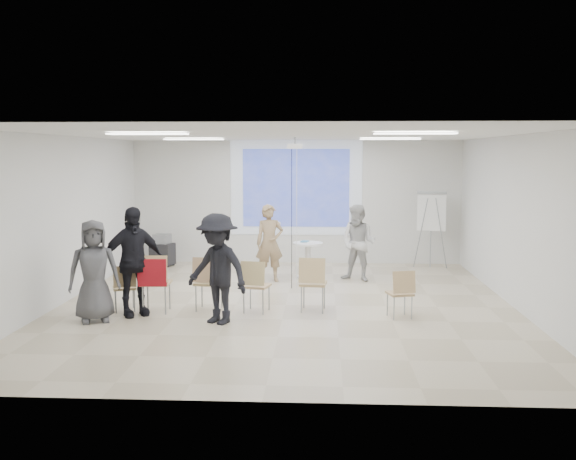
{
  "coord_description": "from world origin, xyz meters",
  "views": [
    {
      "loc": [
        0.63,
        -11.14,
        2.67
      ],
      "look_at": [
        0.0,
        0.8,
        1.25
      ],
      "focal_mm": 40.0,
      "sensor_mm": 36.0,
      "label": 1
    }
  ],
  "objects_px": {
    "chair_right_inner": "(313,279)",
    "audience_outer": "(94,265)",
    "flipchart_easel": "(431,212)",
    "audience_left": "(132,254)",
    "player_right": "(358,239)",
    "audience_mid": "(217,262)",
    "chair_left_mid": "(155,279)",
    "laptop": "(209,281)",
    "player_left": "(270,238)",
    "av_cart": "(162,251)",
    "chair_left_inner": "(207,279)",
    "chair_center": "(255,282)",
    "chair_right_far": "(401,290)",
    "pedestal_table": "(308,258)",
    "chair_far_left": "(124,284)"
  },
  "relations": [
    {
      "from": "player_right",
      "to": "audience_mid",
      "type": "bearing_deg",
      "value": -99.74
    },
    {
      "from": "audience_mid",
      "to": "av_cart",
      "type": "relative_size",
      "value": 2.58
    },
    {
      "from": "pedestal_table",
      "to": "audience_outer",
      "type": "height_order",
      "value": "audience_outer"
    },
    {
      "from": "player_right",
      "to": "audience_mid",
      "type": "distance_m",
      "value": 4.3
    },
    {
      "from": "chair_right_inner",
      "to": "player_left",
      "type": "bearing_deg",
      "value": 114.89
    },
    {
      "from": "chair_left_mid",
      "to": "audience_mid",
      "type": "distance_m",
      "value": 1.36
    },
    {
      "from": "av_cart",
      "to": "audience_left",
      "type": "bearing_deg",
      "value": -66.95
    },
    {
      "from": "player_left",
      "to": "flipchart_easel",
      "type": "bearing_deg",
      "value": 8.98
    },
    {
      "from": "player_right",
      "to": "audience_mid",
      "type": "xyz_separation_m",
      "value": [
        -2.41,
        -3.56,
        0.09
      ]
    },
    {
      "from": "chair_left_mid",
      "to": "flipchart_easel",
      "type": "distance_m",
      "value": 7.08
    },
    {
      "from": "audience_outer",
      "to": "av_cart",
      "type": "bearing_deg",
      "value": 69.62
    },
    {
      "from": "flipchart_easel",
      "to": "av_cart",
      "type": "height_order",
      "value": "flipchart_easel"
    },
    {
      "from": "audience_left",
      "to": "audience_mid",
      "type": "xyz_separation_m",
      "value": [
        1.48,
        -0.42,
        -0.05
      ]
    },
    {
      "from": "player_right",
      "to": "chair_right_inner",
      "type": "distance_m",
      "value": 2.93
    },
    {
      "from": "chair_far_left",
      "to": "av_cart",
      "type": "height_order",
      "value": "chair_far_left"
    },
    {
      "from": "chair_center",
      "to": "laptop",
      "type": "bearing_deg",
      "value": 179.63
    },
    {
      "from": "chair_left_inner",
      "to": "chair_center",
      "type": "relative_size",
      "value": 1.05
    },
    {
      "from": "player_right",
      "to": "audience_mid",
      "type": "height_order",
      "value": "audience_mid"
    },
    {
      "from": "player_right",
      "to": "chair_far_left",
      "type": "xyz_separation_m",
      "value": [
        -4.11,
        -2.9,
        -0.42
      ]
    },
    {
      "from": "chair_right_far",
      "to": "chair_left_mid",
      "type": "bearing_deg",
      "value": 163.24
    },
    {
      "from": "pedestal_table",
      "to": "chair_left_mid",
      "type": "height_order",
      "value": "chair_left_mid"
    },
    {
      "from": "player_left",
      "to": "audience_left",
      "type": "relative_size",
      "value": 0.88
    },
    {
      "from": "laptop",
      "to": "flipchart_easel",
      "type": "height_order",
      "value": "flipchart_easel"
    },
    {
      "from": "chair_right_inner",
      "to": "audience_outer",
      "type": "bearing_deg",
      "value": -162.17
    },
    {
      "from": "av_cart",
      "to": "audience_outer",
      "type": "bearing_deg",
      "value": -73.19
    },
    {
      "from": "player_right",
      "to": "flipchart_easel",
      "type": "relative_size",
      "value": 0.99
    },
    {
      "from": "chair_left_mid",
      "to": "chair_left_inner",
      "type": "xyz_separation_m",
      "value": [
        0.85,
        0.19,
        -0.03
      ]
    },
    {
      "from": "audience_outer",
      "to": "chair_right_inner",
      "type": "bearing_deg",
      "value": -9.74
    },
    {
      "from": "audience_outer",
      "to": "chair_right_far",
      "type": "bearing_deg",
      "value": -17.7
    },
    {
      "from": "chair_left_mid",
      "to": "laptop",
      "type": "xyz_separation_m",
      "value": [
        0.86,
        0.29,
        -0.09
      ]
    },
    {
      "from": "chair_left_inner",
      "to": "audience_left",
      "type": "distance_m",
      "value": 1.32
    },
    {
      "from": "chair_left_inner",
      "to": "chair_far_left",
      "type": "bearing_deg",
      "value": -169.1
    },
    {
      "from": "chair_center",
      "to": "chair_right_far",
      "type": "distance_m",
      "value": 2.43
    },
    {
      "from": "chair_right_inner",
      "to": "chair_far_left",
      "type": "bearing_deg",
      "value": -172.4
    },
    {
      "from": "player_right",
      "to": "chair_center",
      "type": "xyz_separation_m",
      "value": [
        -1.89,
        -2.87,
        -0.37
      ]
    },
    {
      "from": "laptop",
      "to": "audience_left",
      "type": "bearing_deg",
      "value": 27.26
    },
    {
      "from": "chair_left_inner",
      "to": "laptop",
      "type": "distance_m",
      "value": 0.11
    },
    {
      "from": "player_left",
      "to": "audience_left",
      "type": "distance_m",
      "value": 3.62
    },
    {
      "from": "chair_right_inner",
      "to": "audience_outer",
      "type": "xyz_separation_m",
      "value": [
        -3.47,
        -0.79,
        0.36
      ]
    },
    {
      "from": "flipchart_easel",
      "to": "audience_left",
      "type": "bearing_deg",
      "value": -130.74
    },
    {
      "from": "player_left",
      "to": "flipchart_easel",
      "type": "xyz_separation_m",
      "value": [
        3.64,
        1.75,
        0.41
      ]
    },
    {
      "from": "pedestal_table",
      "to": "chair_left_inner",
      "type": "distance_m",
      "value": 3.41
    },
    {
      "from": "chair_right_inner",
      "to": "audience_left",
      "type": "relative_size",
      "value": 0.46
    },
    {
      "from": "pedestal_table",
      "to": "flipchart_easel",
      "type": "xyz_separation_m",
      "value": [
        2.85,
        1.4,
        0.88
      ]
    },
    {
      "from": "chair_center",
      "to": "chair_right_inner",
      "type": "distance_m",
      "value": 0.98
    },
    {
      "from": "player_left",
      "to": "av_cart",
      "type": "distance_m",
      "value": 3.29
    },
    {
      "from": "player_right",
      "to": "chair_center",
      "type": "distance_m",
      "value": 3.46
    },
    {
      "from": "chair_right_inner",
      "to": "flipchart_easel",
      "type": "distance_m",
      "value": 5.19
    },
    {
      "from": "pedestal_table",
      "to": "chair_right_far",
      "type": "bearing_deg",
      "value": -64.48
    },
    {
      "from": "chair_left_mid",
      "to": "audience_outer",
      "type": "height_order",
      "value": "audience_outer"
    }
  ]
}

